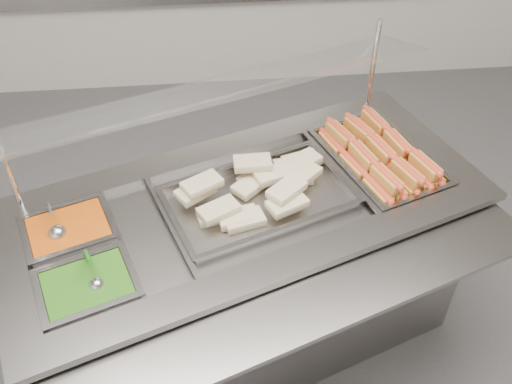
{
  "coord_description": "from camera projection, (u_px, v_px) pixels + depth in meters",
  "views": [
    {
      "loc": [
        -0.03,
        -1.02,
        2.11
      ],
      "look_at": [
        0.11,
        0.42,
        0.81
      ],
      "focal_mm": 40.0,
      "sensor_mm": 36.0,
      "label": 1
    }
  ],
  "objects": [
    {
      "name": "serving_spoon",
      "position": [
        95.0,
        280.0,
        1.67
      ],
      "size": [
        0.08,
        0.15,
        0.12
      ],
      "color": "silver",
      "rests_on": "pan_peas"
    },
    {
      "name": "pan_hotdogs",
      "position": [
        378.0,
        164.0,
        2.14
      ],
      "size": [
        0.45,
        0.56,
        0.09
      ],
      "color": "gray",
      "rests_on": "steam_counter"
    },
    {
      "name": "hotdogs_in_buns",
      "position": [
        379.0,
        155.0,
        2.11
      ],
      "size": [
        0.4,
        0.51,
        0.1
      ],
      "color": "#AD7424",
      "rests_on": "pan_hotdogs"
    },
    {
      "name": "tortilla_wraps",
      "position": [
        261.0,
        186.0,
        1.97
      ],
      "size": [
        0.54,
        0.4,
        0.09
      ],
      "color": "tan",
      "rests_on": "pan_wraps"
    },
    {
      "name": "steam_counter",
      "position": [
        246.0,
        275.0,
        2.2
      ],
      "size": [
        1.81,
        1.26,
        0.79
      ],
      "color": "gray",
      "rests_on": "ground"
    },
    {
      "name": "tray_rail",
      "position": [
        309.0,
        305.0,
        1.66
      ],
      "size": [
        1.57,
        0.83,
        0.05
      ],
      "color": "slate",
      "rests_on": "steam_counter"
    },
    {
      "name": "pan_wraps",
      "position": [
        258.0,
        201.0,
        1.97
      ],
      "size": [
        0.68,
        0.54,
        0.06
      ],
      "color": "gray",
      "rests_on": "steam_counter"
    },
    {
      "name": "sneeze_guard",
      "position": [
        218.0,
        91.0,
        1.85
      ],
      "size": [
        1.46,
        0.74,
        0.39
      ],
      "color": "silver",
      "rests_on": "steam_counter"
    },
    {
      "name": "pan_peas",
      "position": [
        89.0,
        291.0,
        1.69
      ],
      "size": [
        0.32,
        0.29,
        0.09
      ],
      "color": "gray",
      "rests_on": "steam_counter"
    },
    {
      "name": "pan_beans",
      "position": [
        70.0,
        235.0,
        1.86
      ],
      "size": [
        0.32,
        0.29,
        0.09
      ],
      "color": "gray",
      "rests_on": "steam_counter"
    },
    {
      "name": "ladle",
      "position": [
        57.0,
        232.0,
        1.82
      ],
      "size": [
        0.08,
        0.17,
        0.13
      ],
      "color": "silver",
      "rests_on": "pan_beans"
    }
  ]
}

